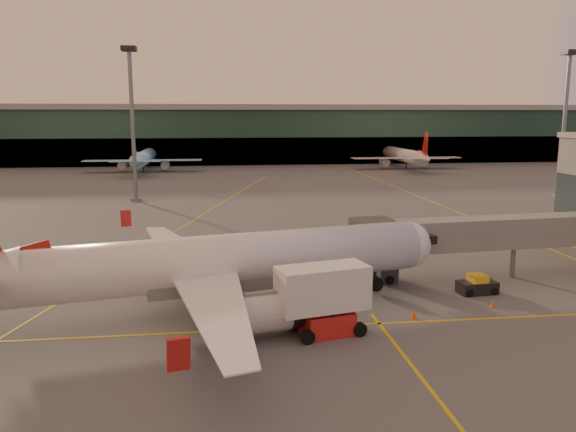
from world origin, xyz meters
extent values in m
plane|color=#4C4F54|center=(0.00, 0.00, 0.00)|extent=(600.00, 600.00, 0.00)
cube|color=gold|center=(0.00, 5.00, 0.01)|extent=(80.00, 0.25, 0.01)
cube|color=gold|center=(-10.00, 45.00, 0.01)|extent=(31.30, 115.98, 0.01)
cube|color=gold|center=(30.00, 70.00, 0.01)|extent=(0.25, 160.00, 0.01)
cube|color=gold|center=(5.00, -8.00, 0.01)|extent=(0.25, 30.00, 0.01)
cube|color=#19382D|center=(0.00, 142.00, 8.00)|extent=(400.00, 18.00, 16.00)
cube|color=gray|center=(0.00, 142.00, 16.80)|extent=(400.00, 20.00, 1.60)
cube|color=black|center=(0.00, 133.50, 4.00)|extent=(400.00, 1.00, 8.00)
cylinder|color=slate|center=(-20.00, 66.00, 12.50)|extent=(0.70, 0.70, 25.00)
cube|color=black|center=(-20.00, 66.00, 25.20)|extent=(2.40, 2.40, 0.80)
cube|color=slate|center=(-20.00, 66.00, 0.25)|extent=(1.60, 1.60, 0.50)
cylinder|color=slate|center=(55.00, 62.00, 12.50)|extent=(0.70, 0.70, 25.00)
cube|color=black|center=(55.00, 62.00, 25.20)|extent=(2.40, 2.40, 0.80)
cube|color=slate|center=(55.00, 62.00, 0.25)|extent=(1.60, 1.60, 0.50)
cylinder|color=white|center=(-5.49, 8.99, 3.93)|extent=(30.74, 10.39, 3.93)
sphere|color=white|center=(9.46, 12.27, 3.93)|extent=(3.85, 3.85, 3.85)
cube|color=black|center=(10.55, 12.51, 4.42)|extent=(2.27, 2.87, 0.69)
cylinder|color=silver|center=(-3.48, 3.32, 1.77)|extent=(4.56, 3.37, 2.55)
cylinder|color=black|center=(-7.13, 6.02, 0.88)|extent=(2.02, 1.72, 1.77)
cylinder|color=black|center=(-7.13, 6.02, 1.42)|extent=(0.35, 0.35, 1.08)
cylinder|color=silver|center=(-6.04, 14.99, 1.77)|extent=(4.56, 3.37, 2.55)
cylinder|color=black|center=(-8.23, 11.01, 0.88)|extent=(2.02, 1.72, 1.77)
cylinder|color=black|center=(-8.23, 11.01, 1.42)|extent=(0.35, 0.35, 1.08)
cube|color=slate|center=(-6.59, 8.75, 2.65)|extent=(10.15, 5.15, 1.57)
cylinder|color=black|center=(6.54, 11.63, 0.88)|extent=(1.38, 1.03, 1.24)
cube|color=slate|center=(20.28, 14.82, 4.23)|extent=(27.67, 4.95, 2.70)
cube|color=#2D3035|center=(7.06, 14.24, 4.23)|extent=(3.68, 3.68, 3.00)
cube|color=#2D3035|center=(8.56, 15.14, 1.20)|extent=(1.60, 2.40, 2.40)
cylinder|color=black|center=(8.56, 14.04, 0.40)|extent=(0.80, 0.40, 0.80)
cylinder|color=black|center=(8.56, 16.24, 0.40)|extent=(0.80, 0.40, 0.80)
cylinder|color=slate|center=(20.28, 14.82, 1.46)|extent=(0.50, 0.50, 2.93)
cube|color=#AE1D18|center=(0.97, 3.77, 0.78)|extent=(3.83, 3.20, 1.57)
cube|color=silver|center=(0.66, 3.70, 3.24)|extent=(6.49, 3.93, 2.92)
cylinder|color=black|center=(-0.58, 2.12, 0.47)|extent=(1.00, 0.57, 0.94)
cylinder|color=black|center=(3.08, 2.98, 0.47)|extent=(1.00, 0.57, 0.94)
cube|color=black|center=(14.99, 10.71, 0.50)|extent=(3.24, 1.90, 1.01)
cube|color=gold|center=(14.99, 10.71, 1.19)|extent=(1.40, 1.56, 0.82)
cylinder|color=black|center=(13.96, 9.89, 0.32)|extent=(0.66, 0.33, 0.64)
cylinder|color=black|center=(16.15, 10.07, 0.32)|extent=(0.66, 0.33, 0.64)
cone|color=#E1510B|center=(14.66, 7.33, 0.26)|extent=(0.41, 0.41, 0.52)
cube|color=#E1510B|center=(14.66, 7.33, 0.01)|extent=(0.35, 0.35, 0.03)
cone|color=#E1510B|center=(-6.62, 27.14, 0.27)|extent=(0.43, 0.43, 0.54)
cube|color=#E1510B|center=(-6.62, 27.14, 0.01)|extent=(0.37, 0.37, 0.03)
cone|color=#E1510B|center=(7.79, 5.64, 0.29)|extent=(0.46, 0.46, 0.59)
cube|color=#E1510B|center=(7.79, 5.64, 0.02)|extent=(0.40, 0.40, 0.03)
camera|label=1|loc=(-6.10, -31.50, 14.53)|focal=35.00mm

